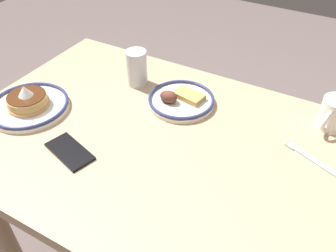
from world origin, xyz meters
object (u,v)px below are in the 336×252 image
Objects in this scene: fork_near at (313,160)px; plate_near_main at (180,100)px; cell_phone at (70,151)px; plate_center_pancakes at (29,104)px; drinking_glass at (137,70)px; coffee_mug at (334,114)px.

plate_near_main is at bearing -7.15° from fork_near.
fork_near is at bearing 172.85° from plate_near_main.
plate_near_main reaches higher than cell_phone.
plate_near_main is 0.38m from cell_phone.
plate_center_pancakes is 0.36m from drinking_glass.
plate_near_main is 0.43m from fork_near.
drinking_glass is 0.62m from fork_near.
coffee_mug reaches higher than plate_near_main.
fork_near is (0.01, 0.17, -0.05)m from coffee_mug.
cell_phone is (-0.03, 0.38, -0.05)m from drinking_glass.
cell_phone is (0.16, 0.34, -0.01)m from plate_near_main.
drinking_glass is at bearing -10.34° from plate_near_main.
fork_near is (-0.43, 0.05, -0.01)m from plate_near_main.
fork_near is (-0.82, -0.20, -0.02)m from plate_center_pancakes.
plate_center_pancakes is at bearing 32.87° from plate_near_main.
plate_center_pancakes reaches higher than fork_near.
drinking_glass reaches higher than cell_phone.
fork_near is at bearing -137.23° from cell_phone.
plate_center_pancakes is at bearing 53.48° from drinking_glass.
plate_near_main is 0.19m from drinking_glass.
cell_phone is at bearing 26.47° from fork_near.
drinking_glass is (0.18, -0.03, 0.04)m from plate_near_main.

